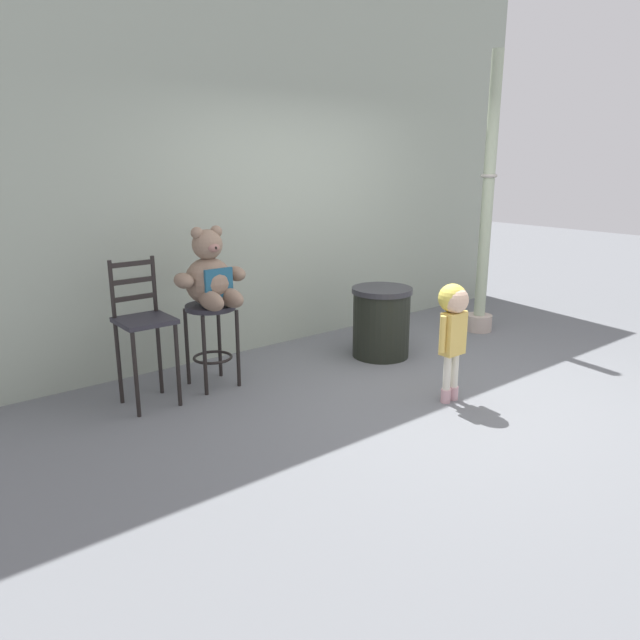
{
  "coord_description": "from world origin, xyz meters",
  "views": [
    {
      "loc": [
        -3.57,
        -2.92,
        1.86
      ],
      "look_at": [
        -0.65,
        0.7,
        0.6
      ],
      "focal_mm": 33.46,
      "sensor_mm": 36.0,
      "label": 1
    }
  ],
  "objects_px": {
    "child_walking": "(453,317)",
    "bar_chair_empty": "(144,326)",
    "teddy_bear": "(211,277)",
    "bar_stool_with_teddy": "(211,327)",
    "trash_bin": "(381,322)",
    "lamppost": "(486,226)"
  },
  "relations": [
    {
      "from": "bar_stool_with_teddy",
      "to": "child_walking",
      "type": "relative_size",
      "value": 0.74
    },
    {
      "from": "bar_stool_with_teddy",
      "to": "lamppost",
      "type": "bearing_deg",
      "value": -7.0
    },
    {
      "from": "child_walking",
      "to": "bar_chair_empty",
      "type": "xyz_separation_m",
      "value": [
        -1.87,
        1.44,
        -0.06
      ]
    },
    {
      "from": "trash_bin",
      "to": "bar_chair_empty",
      "type": "height_order",
      "value": "bar_chair_empty"
    },
    {
      "from": "trash_bin",
      "to": "lamppost",
      "type": "distance_m",
      "value": 1.68
    },
    {
      "from": "bar_stool_with_teddy",
      "to": "bar_chair_empty",
      "type": "distance_m",
      "value": 0.6
    },
    {
      "from": "child_walking",
      "to": "bar_chair_empty",
      "type": "height_order",
      "value": "bar_chair_empty"
    },
    {
      "from": "bar_stool_with_teddy",
      "to": "teddy_bear",
      "type": "relative_size",
      "value": 1.1
    },
    {
      "from": "teddy_bear",
      "to": "bar_chair_empty",
      "type": "relative_size",
      "value": 0.56
    },
    {
      "from": "child_walking",
      "to": "lamppost",
      "type": "xyz_separation_m",
      "value": [
        1.84,
        1.08,
        0.47
      ]
    },
    {
      "from": "bar_stool_with_teddy",
      "to": "child_walking",
      "type": "xyz_separation_m",
      "value": [
        1.28,
        -1.47,
        0.18
      ]
    },
    {
      "from": "teddy_bear",
      "to": "bar_stool_with_teddy",
      "type": "bearing_deg",
      "value": 90.0
    },
    {
      "from": "trash_bin",
      "to": "child_walking",
      "type": "bearing_deg",
      "value": -107.76
    },
    {
      "from": "trash_bin",
      "to": "bar_chair_empty",
      "type": "distance_m",
      "value": 2.27
    },
    {
      "from": "bar_stool_with_teddy",
      "to": "teddy_bear",
      "type": "xyz_separation_m",
      "value": [
        0.0,
        -0.03,
        0.43
      ]
    },
    {
      "from": "trash_bin",
      "to": "bar_chair_empty",
      "type": "xyz_separation_m",
      "value": [
        -2.23,
        0.3,
        0.29
      ]
    },
    {
      "from": "bar_stool_with_teddy",
      "to": "trash_bin",
      "type": "height_order",
      "value": "bar_stool_with_teddy"
    },
    {
      "from": "trash_bin",
      "to": "lamppost",
      "type": "bearing_deg",
      "value": -2.18
    },
    {
      "from": "child_walking",
      "to": "trash_bin",
      "type": "height_order",
      "value": "child_walking"
    },
    {
      "from": "teddy_bear",
      "to": "lamppost",
      "type": "height_order",
      "value": "lamppost"
    },
    {
      "from": "child_walking",
      "to": "lamppost",
      "type": "bearing_deg",
      "value": -111.67
    },
    {
      "from": "bar_stool_with_teddy",
      "to": "lamppost",
      "type": "distance_m",
      "value": 3.21
    }
  ]
}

